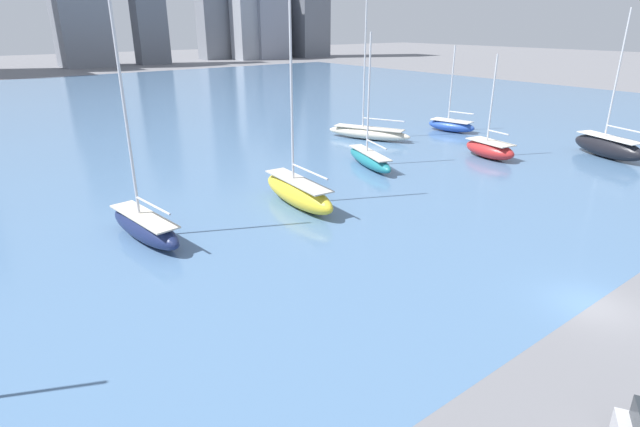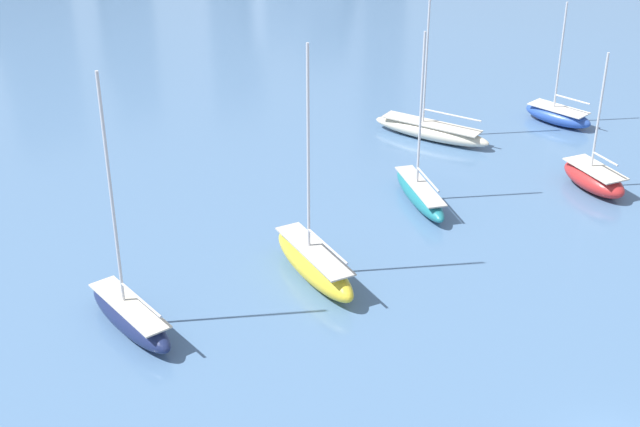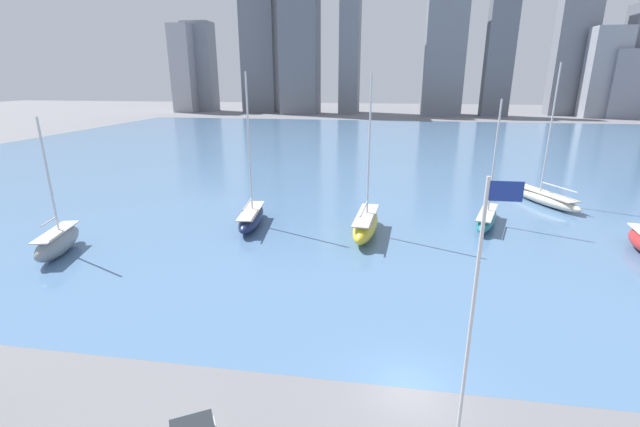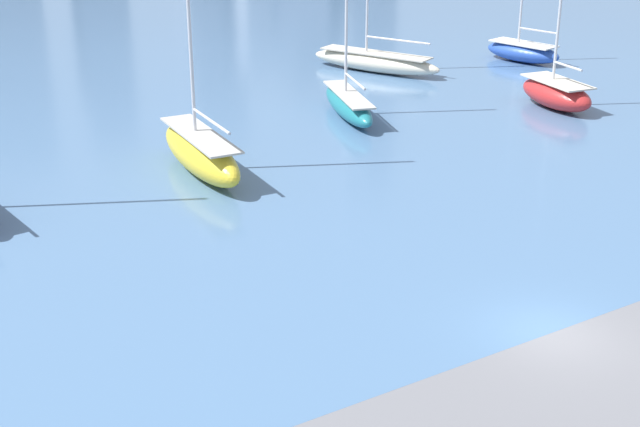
{
  "view_description": "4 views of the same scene",
  "coord_description": "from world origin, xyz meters",
  "views": [
    {
      "loc": [
        -24.25,
        -8.88,
        13.4
      ],
      "look_at": [
        -6.38,
        14.2,
        2.18
      ],
      "focal_mm": 28.0,
      "sensor_mm": 36.0,
      "label": 1
    },
    {
      "loc": [
        -28.39,
        -19.1,
        28.72
      ],
      "look_at": [
        -4.09,
        19.03,
        5.67
      ],
      "focal_mm": 50.0,
      "sensor_mm": 36.0,
      "label": 2
    },
    {
      "loc": [
        -1.55,
        -17.76,
        14.43
      ],
      "look_at": [
        -6.46,
        13.29,
        4.48
      ],
      "focal_mm": 24.0,
      "sensor_mm": 36.0,
      "label": 3
    },
    {
      "loc": [
        -20.5,
        -18.31,
        14.99
      ],
      "look_at": [
        -3.17,
        9.76,
        1.67
      ],
      "focal_mm": 50.0,
      "sensor_mm": 36.0,
      "label": 4
    }
  ],
  "objects": [
    {
      "name": "ground_plane",
      "position": [
        0.0,
        0.0,
        0.0
      ],
      "size": [
        500.0,
        500.0,
        0.0
      ],
      "primitive_type": "plane",
      "color": "slate"
    },
    {
      "name": "sailboat_teal",
      "position": [
        8.79,
        25.86,
        0.88
      ],
      "size": [
        4.28,
        8.76,
        12.58
      ],
      "rotation": [
        0.0,
        0.0,
        -0.31
      ],
      "color": "#1E757F",
      "rests_on": "harbor_water"
    },
    {
      "name": "harbor_water",
      "position": [
        0.0,
        70.0,
        0.0
      ],
      "size": [
        180.0,
        140.0,
        0.0
      ],
      "color": "#4C7099",
      "rests_on": "ground_plane"
    },
    {
      "name": "sailboat_cream",
      "position": [
        17.31,
        35.13,
        0.87
      ],
      "size": [
        6.34,
        10.51,
        16.15
      ],
      "rotation": [
        0.0,
        0.0,
        0.43
      ],
      "color": "beige",
      "rests_on": "harbor_water"
    },
    {
      "name": "sailboat_black",
      "position": [
        31.22,
        13.25,
        1.2
      ],
      "size": [
        4.87,
        8.77,
        14.75
      ],
      "rotation": [
        0.0,
        0.0,
        -0.32
      ],
      "color": "black",
      "rests_on": "harbor_water"
    },
    {
      "name": "sailboat_red",
      "position": [
        21.25,
        20.77,
        0.96
      ],
      "size": [
        3.5,
        6.49,
        10.45
      ],
      "rotation": [
        0.0,
        0.0,
        -0.15
      ],
      "color": "#B72828",
      "rests_on": "harbor_water"
    },
    {
      "name": "sailboat_yellow",
      "position": [
        -3.26,
        21.02,
        1.16
      ],
      "size": [
        2.74,
        9.22,
        14.85
      ],
      "rotation": [
        0.0,
        0.0,
        -0.08
      ],
      "color": "yellow",
      "rests_on": "harbor_water"
    },
    {
      "name": "sailboat_blue",
      "position": [
        29.04,
        31.94,
        0.84
      ],
      "size": [
        3.66,
        6.74,
        10.73
      ],
      "rotation": [
        0.0,
        0.0,
        0.21
      ],
      "color": "#284CA8",
      "rests_on": "harbor_water"
    },
    {
      "name": "sailboat_navy",
      "position": [
        -14.89,
        21.91,
        1.0
      ],
      "size": [
        2.86,
        8.44,
        15.06
      ],
      "rotation": [
        0.0,
        0.0,
        0.11
      ],
      "color": "#19234C",
      "rests_on": "harbor_water"
    }
  ]
}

